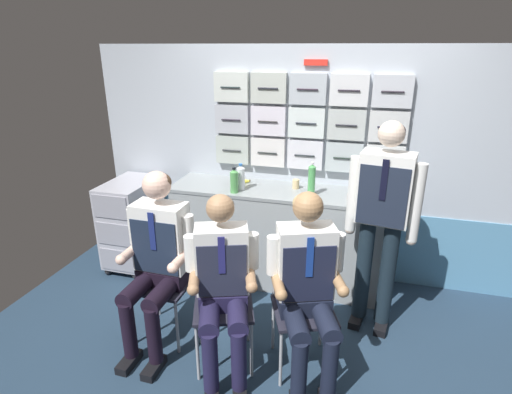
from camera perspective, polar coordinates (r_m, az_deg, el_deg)
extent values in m
cube|color=#213549|center=(3.15, 2.92, -22.51)|extent=(4.80, 4.80, 0.04)
cube|color=#ACB6C2|center=(3.81, 7.83, 4.31)|extent=(4.20, 0.06, 2.15)
cube|color=#538BB0|center=(4.04, 7.26, -5.74)|extent=(4.12, 0.01, 0.70)
cube|color=#AAB4AE|center=(3.89, -3.30, 6.69)|extent=(0.32, 0.06, 0.26)
cylinder|color=#222529|center=(3.85, -3.48, 6.56)|extent=(0.18, 0.01, 0.01)
cube|color=silver|center=(3.79, 1.72, 6.37)|extent=(0.32, 0.06, 0.26)
cylinder|color=black|center=(3.76, 1.58, 6.23)|extent=(0.18, 0.01, 0.01)
cube|color=silver|center=(3.73, 6.95, 5.97)|extent=(0.32, 0.06, 0.26)
cylinder|color=#20262B|center=(3.69, 6.86, 5.83)|extent=(0.18, 0.01, 0.01)
cube|color=#A9B5BA|center=(3.70, 12.32, 5.51)|extent=(0.32, 0.06, 0.26)
cylinder|color=#1D2A25|center=(3.66, 12.28, 5.37)|extent=(0.18, 0.01, 0.01)
cube|color=silver|center=(3.70, 17.72, 5.01)|extent=(0.32, 0.06, 0.26)
cylinder|color=#1E292F|center=(3.66, 17.73, 4.85)|extent=(0.18, 0.01, 0.01)
cube|color=#A8ACB7|center=(3.83, -3.39, 10.92)|extent=(0.32, 0.06, 0.26)
cylinder|color=#26202C|center=(3.79, -3.58, 10.83)|extent=(0.18, 0.01, 0.01)
cube|color=silver|center=(3.73, 1.77, 10.70)|extent=(0.32, 0.06, 0.26)
cylinder|color=#2A2829|center=(3.70, 1.63, 10.60)|extent=(0.18, 0.01, 0.01)
cube|color=silver|center=(3.67, 7.15, 10.37)|extent=(0.32, 0.06, 0.26)
cylinder|color=#1E242C|center=(3.63, 7.06, 10.27)|extent=(0.18, 0.01, 0.01)
cube|color=#ACB3B2|center=(3.63, 12.67, 9.95)|extent=(0.32, 0.06, 0.26)
cylinder|color=black|center=(3.60, 12.63, 9.84)|extent=(0.18, 0.01, 0.01)
cube|color=silver|center=(3.63, 18.22, 9.42)|extent=(0.32, 0.06, 0.26)
cylinder|color=#1E1D2E|center=(3.60, 18.23, 9.31)|extent=(0.18, 0.01, 0.01)
cube|color=silver|center=(3.79, -3.49, 15.26)|extent=(0.32, 0.06, 0.26)
cylinder|color=#1F2B2D|center=(3.76, -3.68, 15.21)|extent=(0.18, 0.01, 0.01)
cube|color=#AFB6AD|center=(3.70, 1.82, 15.15)|extent=(0.32, 0.06, 0.26)
cylinder|color=black|center=(3.66, 1.67, 15.10)|extent=(0.18, 0.01, 0.01)
cube|color=#A6AFB8|center=(3.63, 7.36, 14.90)|extent=(0.32, 0.06, 0.26)
cylinder|color=#281E2A|center=(3.59, 7.26, 14.84)|extent=(0.18, 0.01, 0.01)
cube|color=silver|center=(3.59, 13.03, 14.50)|extent=(0.32, 0.06, 0.26)
cylinder|color=black|center=(3.56, 13.00, 14.45)|extent=(0.18, 0.01, 0.01)
cube|color=#B4B9C3|center=(3.59, 18.74, 13.97)|extent=(0.32, 0.06, 0.26)
cylinder|color=#29232C|center=(3.56, 18.76, 13.90)|extent=(0.18, 0.01, 0.01)
cube|color=red|center=(3.62, 8.47, 18.30)|extent=(0.20, 0.02, 0.05)
cube|color=#959C9F|center=(3.81, 3.11, -5.69)|extent=(1.93, 0.52, 0.89)
cube|color=gray|center=(3.63, 3.24, 0.86)|extent=(1.97, 0.53, 0.03)
sphere|color=black|center=(4.32, -20.15, -9.82)|extent=(0.07, 0.07, 0.07)
sphere|color=black|center=(4.16, -16.60, -10.61)|extent=(0.07, 0.07, 0.07)
sphere|color=black|center=(4.72, -16.37, -6.71)|extent=(0.07, 0.07, 0.07)
sphere|color=black|center=(4.57, -13.02, -7.30)|extent=(0.07, 0.07, 0.07)
cube|color=#A8A9B4|center=(4.24, -17.08, -3.26)|extent=(0.40, 0.64, 0.82)
cube|color=#9494A0|center=(4.12, -19.05, -8.47)|extent=(0.35, 0.01, 0.22)
cube|color=#9494A0|center=(4.00, -19.50, -5.03)|extent=(0.35, 0.01, 0.22)
cube|color=#9494A0|center=(3.90, -19.97, -1.38)|extent=(0.35, 0.01, 0.22)
cylinder|color=#28282D|center=(3.88, -19.98, 0.35)|extent=(0.32, 0.02, 0.02)
cylinder|color=#A8AAAF|center=(3.28, -16.94, -16.12)|extent=(0.02, 0.02, 0.44)
cylinder|color=#A8AAAF|center=(3.12, -11.09, -17.64)|extent=(0.02, 0.02, 0.44)
cylinder|color=#A8AAAF|center=(3.52, -13.76, -12.94)|extent=(0.02, 0.02, 0.44)
cylinder|color=#A8AAAF|center=(3.38, -8.27, -14.12)|extent=(0.02, 0.02, 0.44)
cube|color=#232230|center=(3.19, -12.84, -11.78)|extent=(0.40, 0.40, 0.02)
cube|color=#232230|center=(3.23, -11.53, -6.93)|extent=(0.37, 0.03, 0.40)
cylinder|color=#A8AAAF|center=(3.31, -14.40, -6.53)|extent=(0.02, 0.02, 0.40)
cylinder|color=#A8AAAF|center=(3.15, -8.68, -7.50)|extent=(0.02, 0.02, 0.40)
cube|color=black|center=(3.22, -17.48, -21.31)|extent=(0.09, 0.22, 0.06)
cube|color=black|center=(3.13, -14.22, -22.32)|extent=(0.09, 0.22, 0.06)
cylinder|color=black|center=(3.09, -17.57, -17.45)|extent=(0.10, 0.10, 0.43)
cylinder|color=black|center=(3.00, -14.25, -18.39)|extent=(0.10, 0.10, 0.43)
cylinder|color=black|center=(3.08, -16.20, -12.11)|extent=(0.13, 0.40, 0.13)
cylinder|color=black|center=(2.99, -12.91, -12.87)|extent=(0.13, 0.40, 0.13)
cube|color=black|center=(3.15, -12.94, -10.69)|extent=(0.36, 0.20, 0.12)
cube|color=white|center=(3.02, -13.23, -5.42)|extent=(0.38, 0.22, 0.51)
cube|color=#1A2539|center=(2.96, -14.18, -7.00)|extent=(0.35, 0.02, 0.40)
cube|color=navy|center=(2.89, -14.49, -4.76)|extent=(0.04, 0.01, 0.28)
cylinder|color=white|center=(3.11, -16.86, -3.92)|extent=(0.08, 0.08, 0.27)
cylinder|color=beige|center=(3.08, -17.37, -7.45)|extent=(0.07, 0.25, 0.07)
sphere|color=beige|center=(3.00, -18.55, -8.40)|extent=(0.08, 0.08, 0.08)
cylinder|color=white|center=(2.90, -9.51, -5.05)|extent=(0.08, 0.08, 0.27)
cylinder|color=beige|center=(2.89, -10.66, -8.72)|extent=(0.07, 0.25, 0.07)
sphere|color=beige|center=(2.81, -11.70, -9.79)|extent=(0.08, 0.08, 0.08)
sphere|color=beige|center=(2.88, -13.86, 1.63)|extent=(0.20, 0.20, 0.20)
ellipsoid|color=brown|center=(2.88, -13.74, 2.06)|extent=(0.20, 0.18, 0.14)
cylinder|color=#A8AAAF|center=(2.89, -8.27, -21.00)|extent=(0.02, 0.02, 0.44)
cylinder|color=#A8AAAF|center=(2.89, -0.63, -20.81)|extent=(0.02, 0.02, 0.44)
cylinder|color=#A8AAAF|center=(3.17, -7.90, -16.69)|extent=(0.02, 0.02, 0.44)
cylinder|color=#A8AAAF|center=(3.17, -1.11, -16.52)|extent=(0.02, 0.02, 0.44)
cube|color=#232230|center=(2.88, -4.61, -15.14)|extent=(0.51, 0.51, 0.02)
cube|color=#232230|center=(2.93, -4.75, -9.62)|extent=(0.36, 0.15, 0.40)
cylinder|color=#A8AAAF|center=(2.93, -8.32, -9.79)|extent=(0.02, 0.02, 0.40)
cylinder|color=#A8AAAF|center=(2.92, -1.17, -9.60)|extent=(0.02, 0.02, 0.40)
cylinder|color=#1D1A3A|center=(2.74, -6.48, -22.15)|extent=(0.10, 0.10, 0.43)
cylinder|color=#1D1A3A|center=(2.74, -2.44, -22.05)|extent=(0.10, 0.10, 0.43)
cylinder|color=#1D1A3A|center=(2.72, -6.59, -16.15)|extent=(0.25, 0.39, 0.13)
cylinder|color=#1D1A3A|center=(2.72, -2.66, -16.05)|extent=(0.25, 0.39, 0.13)
cube|color=#1D1A3A|center=(2.84, -4.65, -13.98)|extent=(0.37, 0.30, 0.12)
cube|color=white|center=(2.71, -4.83, -8.68)|extent=(0.39, 0.30, 0.46)
cube|color=#23273B|center=(2.64, -4.80, -10.43)|extent=(0.30, 0.12, 0.37)
cube|color=navy|center=(2.57, -4.88, -8.24)|extent=(0.04, 0.02, 0.26)
cylinder|color=white|center=(2.69, -9.21, -7.84)|extent=(0.08, 0.08, 0.25)
cylinder|color=#A57C58|center=(2.67, -8.75, -11.61)|extent=(0.14, 0.24, 0.07)
sphere|color=#A57C58|center=(2.59, -8.90, -12.82)|extent=(0.08, 0.08, 0.08)
cylinder|color=white|center=(2.69, -0.51, -7.61)|extent=(0.08, 0.08, 0.25)
cylinder|color=#A57C58|center=(2.67, -0.77, -11.40)|extent=(0.14, 0.24, 0.07)
sphere|color=#A57C58|center=(2.58, -0.61, -12.61)|extent=(0.08, 0.08, 0.08)
sphere|color=#A57C58|center=(2.55, -5.07, -1.59)|extent=(0.18, 0.18, 0.18)
ellipsoid|color=gray|center=(2.56, -5.08, -1.13)|extent=(0.22, 0.22, 0.13)
cylinder|color=#A8AAAF|center=(2.83, 3.53, -21.91)|extent=(0.02, 0.02, 0.44)
cylinder|color=#A8AAAF|center=(2.90, 11.07, -21.09)|extent=(0.02, 0.02, 0.44)
cylinder|color=#A8AAAF|center=(3.10, 2.43, -17.45)|extent=(0.02, 0.02, 0.44)
cylinder|color=#A8AAAF|center=(3.17, 9.19, -16.86)|extent=(0.02, 0.02, 0.44)
cube|color=#232230|center=(2.85, 6.75, -15.70)|extent=(0.52, 0.52, 0.02)
cube|color=#232230|center=(2.89, 6.13, -10.12)|extent=(0.35, 0.16, 0.40)
cylinder|color=#A8AAAF|center=(2.85, 2.57, -10.45)|extent=(0.02, 0.02, 0.40)
cylinder|color=#A8AAAF|center=(2.92, 9.68, -9.95)|extent=(0.02, 0.02, 0.40)
cylinder|color=black|center=(2.69, 6.12, -23.20)|extent=(0.10, 0.10, 0.43)
cylinder|color=black|center=(2.73, 10.34, -22.71)|extent=(0.10, 0.10, 0.43)
cylinder|color=black|center=(2.66, 5.54, -16.99)|extent=(0.26, 0.41, 0.13)
cylinder|color=black|center=(2.70, 9.65, -16.60)|extent=(0.26, 0.41, 0.13)
cube|color=black|center=(2.81, 6.81, -14.53)|extent=(0.39, 0.31, 0.12)
cube|color=white|center=(2.67, 7.00, -8.96)|extent=(0.41, 0.32, 0.49)
cube|color=#1B2037|center=(2.60, 7.46, -10.83)|extent=(0.32, 0.13, 0.39)
cube|color=#193995|center=(2.53, 7.63, -8.48)|extent=(0.04, 0.02, 0.27)
cylinder|color=white|center=(2.60, 2.44, -8.23)|extent=(0.08, 0.08, 0.26)
cylinder|color=#A77D54|center=(2.59, 3.19, -12.30)|extent=(0.15, 0.25, 0.07)
sphere|color=#A77D54|center=(2.50, 3.58, -13.64)|extent=(0.08, 0.08, 0.08)
cylinder|color=white|center=(2.69, 11.49, -7.64)|extent=(0.08, 0.08, 0.26)
cylinder|color=#A77D54|center=(2.67, 11.52, -11.63)|extent=(0.15, 0.25, 0.07)
sphere|color=#A77D54|center=(2.58, 12.22, -12.89)|extent=(0.08, 0.08, 0.08)
sphere|color=#A77D54|center=(2.50, 7.37, -1.39)|extent=(0.19, 0.19, 0.19)
ellipsoid|color=tan|center=(2.51, 7.31, -0.90)|extent=(0.24, 0.23, 0.13)
cube|color=black|center=(3.56, 14.00, -16.32)|extent=(0.13, 0.25, 0.06)
cube|color=black|center=(3.54, 17.30, -16.90)|extent=(0.13, 0.25, 0.06)
cylinder|color=black|center=(3.33, 14.95, -9.76)|extent=(0.12, 0.12, 0.85)
cylinder|color=black|center=(3.32, 18.05, -10.27)|extent=(0.12, 0.12, 0.85)
cube|color=white|center=(3.04, 17.78, 1.22)|extent=(0.40, 0.27, 0.52)
cube|color=#1D2536|center=(2.95, 17.41, 0.01)|extent=(0.34, 0.07, 0.44)
cube|color=black|center=(2.90, 17.65, 2.27)|extent=(0.04, 0.02, 0.29)
cylinder|color=white|center=(3.10, 13.55, 0.40)|extent=(0.08, 0.08, 0.58)
sphere|color=beige|center=(3.21, 13.12, -4.46)|extent=(0.08, 0.08, 0.08)
cylinder|color=white|center=(3.06, 21.75, -0.83)|extent=(0.08, 0.08, 0.58)
sphere|color=beige|center=(3.17, 21.07, -5.73)|extent=(0.08, 0.08, 0.08)
sphere|color=beige|center=(2.94, 18.61, 8.46)|extent=(0.18, 0.18, 0.18)
ellipsoid|color=black|center=(2.95, 18.68, 8.82)|extent=(0.20, 0.19, 0.13)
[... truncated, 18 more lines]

